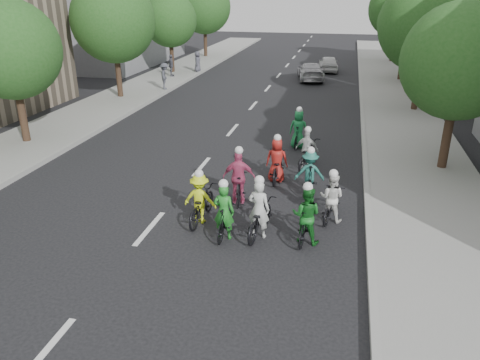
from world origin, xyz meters
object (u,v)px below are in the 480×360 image
(cyclist_5, at_px, (225,217))
(cyclist_6, at_px, (331,202))
(cyclist_1, at_px, (306,219))
(cyclist_2, at_px, (201,202))
(follow_car_trail, at_px, (328,64))
(cyclist_9, at_px, (298,132))
(spectator_0, at_px, (165,76))
(cyclist_8, at_px, (307,153))
(spectator_1, at_px, (171,65))
(cyclist_3, at_px, (239,182))
(cyclist_4, at_px, (277,164))
(follow_car_lead, at_px, (311,71))
(cyclist_0, at_px, (259,216))
(spectator_2, at_px, (197,61))
(cyclist_7, at_px, (310,175))

(cyclist_5, xyz_separation_m, cyclist_6, (2.76, 1.69, -0.03))
(cyclist_1, bearing_deg, cyclist_6, -106.57)
(cyclist_2, height_order, follow_car_trail, cyclist_2)
(cyclist_9, bearing_deg, spectator_0, -39.20)
(cyclist_8, distance_m, spectator_1, 19.90)
(cyclist_2, bearing_deg, follow_car_trail, -92.15)
(cyclist_2, bearing_deg, cyclist_5, 143.40)
(cyclist_3, relative_size, cyclist_8, 0.92)
(cyclist_3, bearing_deg, spectator_0, -70.33)
(cyclist_6, relative_size, cyclist_9, 0.97)
(cyclist_4, bearing_deg, spectator_1, -60.17)
(cyclist_1, relative_size, cyclist_3, 0.92)
(follow_car_lead, bearing_deg, cyclist_3, 79.36)
(cyclist_4, distance_m, follow_car_lead, 19.28)
(cyclist_4, distance_m, cyclist_8, 1.74)
(cyclist_9, bearing_deg, cyclist_8, 109.05)
(cyclist_3, bearing_deg, cyclist_8, -125.85)
(cyclist_8, height_order, cyclist_9, cyclist_9)
(cyclist_5, bearing_deg, cyclist_1, -172.63)
(follow_car_lead, distance_m, spectator_0, 10.69)
(cyclist_0, xyz_separation_m, cyclist_6, (1.87, 1.38, -0.02))
(follow_car_lead, height_order, spectator_2, spectator_2)
(cyclist_2, xyz_separation_m, cyclist_8, (2.58, 5.04, -0.02))
(cyclist_6, xyz_separation_m, cyclist_9, (-1.65, 6.42, 0.09))
(spectator_0, bearing_deg, cyclist_4, -162.88)
(cyclist_8, bearing_deg, cyclist_1, 106.84)
(cyclist_2, distance_m, cyclist_3, 1.70)
(cyclist_8, distance_m, follow_car_trail, 21.83)
(spectator_0, relative_size, spectator_2, 1.09)
(cyclist_3, height_order, follow_car_lead, cyclist_3)
(cyclist_1, height_order, cyclist_6, cyclist_1)
(cyclist_5, distance_m, cyclist_9, 8.18)
(cyclist_4, height_order, follow_car_lead, cyclist_4)
(follow_car_lead, bearing_deg, cyclist_4, 81.85)
(spectator_1, bearing_deg, follow_car_lead, -105.15)
(cyclist_4, xyz_separation_m, spectator_2, (-9.27, 20.15, 0.32))
(cyclist_4, bearing_deg, spectator_0, -55.81)
(cyclist_1, relative_size, spectator_0, 1.03)
(cyclist_4, xyz_separation_m, cyclist_7, (1.20, -0.87, 0.04))
(spectator_1, bearing_deg, cyclist_7, -171.46)
(cyclist_5, relative_size, spectator_0, 1.03)
(cyclist_7, distance_m, follow_car_trail, 24.19)
(cyclist_2, distance_m, spectator_0, 18.43)
(follow_car_trail, relative_size, spectator_2, 2.34)
(cyclist_5, relative_size, follow_car_trail, 0.48)
(cyclist_7, distance_m, cyclist_8, 2.38)
(cyclist_9, height_order, follow_car_lead, cyclist_9)
(cyclist_5, bearing_deg, follow_car_lead, -89.96)
(cyclist_0, height_order, cyclist_4, cyclist_0)
(cyclist_1, distance_m, cyclist_9, 7.93)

